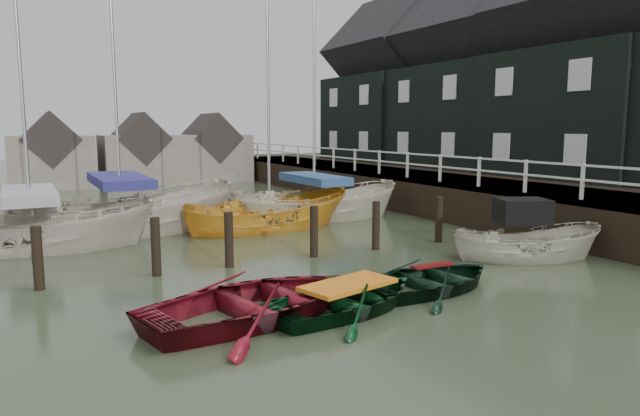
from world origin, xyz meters
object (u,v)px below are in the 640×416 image
sailboat_a (33,247)px  motorboat (526,255)px  sailboat_b (122,232)px  sailboat_c (270,228)px  rowboat_dkgreen (432,290)px  rowboat_green (348,310)px  sailboat_d (314,217)px  rowboat_red (259,318)px

sailboat_a → motorboat: bearing=-110.8°
sailboat_b → sailboat_c: bearing=-108.8°
motorboat → rowboat_dkgreen: bearing=129.7°
motorboat → sailboat_b: size_ratio=0.36×
motorboat → rowboat_green: bearing=127.2°
sailboat_a → sailboat_c: 7.40m
rowboat_dkgreen → sailboat_c: 8.69m
rowboat_dkgreen → motorboat: motorboat is taller
rowboat_green → sailboat_c: size_ratio=0.35×
rowboat_dkgreen → motorboat: (4.04, 1.09, 0.11)m
motorboat → sailboat_c: 8.66m
sailboat_a → sailboat_d: (9.76, 1.14, 0.00)m
rowboat_dkgreen → sailboat_a: sailboat_a is taller
rowboat_red → rowboat_dkgreen: 4.00m
rowboat_red → rowboat_green: size_ratio=1.23×
motorboat → sailboat_b: (-8.87, 8.96, -0.05)m
rowboat_green → sailboat_c: sailboat_c is taller
rowboat_green → sailboat_a: (-5.20, 9.03, 0.06)m
sailboat_b → sailboat_d: bearing=-94.5°
rowboat_green → sailboat_b: (-2.53, 10.37, 0.06)m
sailboat_b → sailboat_d: size_ratio=0.92×
rowboat_dkgreen → sailboat_d: size_ratio=0.28×
rowboat_green → sailboat_d: sailboat_d is taller
sailboat_a → sailboat_d: size_ratio=0.89×
motorboat → sailboat_a: size_ratio=0.37×
rowboat_red → sailboat_c: sailboat_c is taller
rowboat_green → rowboat_dkgreen: 2.33m
rowboat_green → sailboat_c: 9.28m
rowboat_dkgreen → rowboat_red: bearing=81.3°
sailboat_c → sailboat_b: bearing=68.3°
sailboat_c → rowboat_green: bearing=160.5°
motorboat → sailboat_b: bearing=69.4°
sailboat_b → sailboat_c: (4.73, -1.35, -0.05)m
rowboat_dkgreen → sailboat_d: bearing=-20.7°
rowboat_red → rowboat_green: 1.74m
rowboat_red → sailboat_b: bearing=-7.7°
rowboat_green → motorboat: size_ratio=0.86×
rowboat_red → motorboat: (8.04, 1.02, 0.11)m
motorboat → rowboat_red: bearing=121.9°
rowboat_red → sailboat_b: (-0.83, 9.98, 0.06)m
sailboat_d → motorboat: bearing=-155.6°
rowboat_dkgreen → motorboat: bearing=-82.7°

